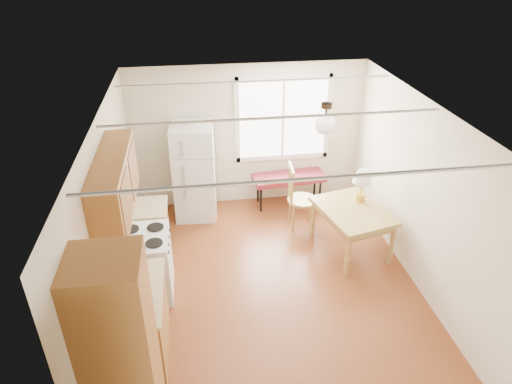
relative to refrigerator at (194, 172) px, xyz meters
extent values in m
cube|color=#542411|center=(0.96, -2.12, -0.82)|extent=(4.60, 5.60, 0.12)
cube|color=white|center=(0.96, -2.12, 1.68)|extent=(4.60, 5.60, 0.12)
cube|color=beige|center=(0.96, 0.38, 0.43)|extent=(4.60, 0.10, 2.50)
cube|color=beige|center=(0.96, -4.62, 0.43)|extent=(4.60, 0.10, 2.50)
cube|color=beige|center=(-1.04, -2.12, 0.43)|extent=(0.10, 5.60, 2.50)
cube|color=beige|center=(2.96, -2.12, 0.43)|extent=(0.10, 5.60, 2.50)
cube|color=brown|center=(-0.74, -3.97, 0.23)|extent=(0.60, 0.60, 2.10)
cube|color=brown|center=(-0.74, -2.97, -0.39)|extent=(0.60, 1.10, 0.86)
cube|color=tan|center=(-0.73, -2.97, 0.06)|extent=(0.62, 1.14, 0.04)
cube|color=silver|center=(-0.71, -1.92, -0.37)|extent=(0.65, 0.76, 0.90)
cube|color=brown|center=(-0.74, -1.17, -0.39)|extent=(0.60, 0.60, 0.86)
cube|color=brown|center=(-0.87, -2.27, 1.03)|extent=(0.33, 1.60, 0.70)
cube|color=white|center=(1.56, 0.37, 0.73)|extent=(1.50, 0.02, 1.35)
cylinder|color=black|center=(1.66, -1.72, 1.64)|extent=(0.14, 0.14, 0.06)
cylinder|color=black|center=(1.66, -1.72, 1.54)|extent=(0.03, 0.03, 0.16)
sphere|color=white|center=(1.66, -1.72, 1.40)|extent=(0.26, 0.26, 0.26)
cube|color=silver|center=(0.00, 0.00, 0.00)|extent=(0.73, 0.73, 1.65)
cube|color=gray|center=(0.00, -0.34, 0.39)|extent=(0.68, 0.02, 0.02)
cube|color=gray|center=(-0.17, -0.35, 0.16)|extent=(0.03, 0.03, 0.99)
cube|color=maroon|center=(1.65, 0.10, -0.29)|extent=(1.30, 0.59, 0.10)
cylinder|color=black|center=(1.12, -0.08, -0.58)|extent=(0.04, 0.04, 0.49)
cylinder|color=black|center=(2.18, -0.08, -0.58)|extent=(0.04, 0.04, 0.49)
cylinder|color=black|center=(1.12, 0.27, -0.58)|extent=(0.04, 0.04, 0.49)
cylinder|color=black|center=(2.18, 0.27, -0.58)|extent=(0.04, 0.04, 0.49)
cube|color=olive|center=(2.29, -1.40, -0.12)|extent=(1.13, 1.35, 0.06)
cube|color=olive|center=(2.29, -1.40, -0.20)|extent=(1.01, 1.23, 0.10)
cylinder|color=olive|center=(2.06, -1.99, -0.49)|extent=(0.07, 0.07, 0.67)
cylinder|color=olive|center=(2.78, -1.82, -0.49)|extent=(0.07, 0.07, 0.67)
cylinder|color=olive|center=(1.81, -0.99, -0.49)|extent=(0.07, 0.07, 0.67)
cylinder|color=olive|center=(2.53, -0.81, -0.49)|extent=(0.07, 0.07, 0.67)
cylinder|color=olive|center=(1.71, -0.64, -0.33)|extent=(0.49, 0.49, 0.05)
cylinder|color=olive|center=(1.54, -0.80, -0.58)|extent=(0.04, 0.04, 0.50)
cylinder|color=olive|center=(1.87, -0.81, -0.58)|extent=(0.04, 0.04, 0.50)
cylinder|color=olive|center=(1.56, -0.46, -0.58)|extent=(0.04, 0.04, 0.50)
cylinder|color=olive|center=(1.89, -0.48, -0.58)|extent=(0.04, 0.04, 0.50)
cylinder|color=gold|center=(2.48, -1.18, -0.03)|extent=(0.14, 0.14, 0.12)
cylinder|color=gold|center=(2.48, -1.18, 0.13)|extent=(0.02, 0.02, 0.20)
cone|color=silver|center=(2.48, -1.18, 0.33)|extent=(0.30, 0.30, 0.20)
cube|color=black|center=(-0.76, -3.25, 0.11)|extent=(0.22, 0.24, 0.07)
cube|color=black|center=(-0.76, -3.34, 0.28)|extent=(0.18, 0.10, 0.26)
cylinder|color=black|center=(-0.76, -3.20, 0.21)|extent=(0.13, 0.13, 0.11)
cylinder|color=red|center=(-0.82, -2.91, 0.16)|extent=(0.11, 0.11, 0.16)
sphere|color=red|center=(-0.82, -2.91, 0.26)|extent=(0.06, 0.06, 0.06)
camera|label=1|loc=(0.03, -6.90, 3.43)|focal=32.00mm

